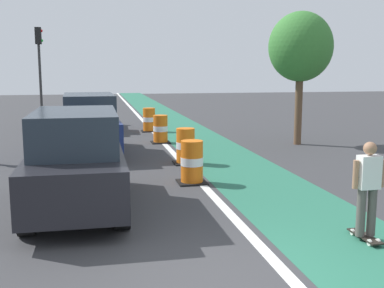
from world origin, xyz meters
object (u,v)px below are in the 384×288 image
object	(u,v)px
parked_suv_second	(90,124)
street_tree_sidewalk	(301,48)
parked_sedan_third	(88,113)
skateboarder_on_lane	(368,188)
traffic_light_corner	(39,57)
parked_suv_nearest	(77,160)
traffic_barrel_mid	(186,146)
traffic_barrel_back	(160,129)
traffic_barrel_front	(192,162)
traffic_barrel_far	(149,120)

from	to	relation	value
parked_suv_second	street_tree_sidewalk	distance (m)	8.26
parked_sedan_third	street_tree_sidewalk	distance (m)	10.28
skateboarder_on_lane	parked_suv_second	xyz separation A→B (m)	(-4.63, 9.38, 0.12)
parked_suv_second	traffic_light_corner	size ratio (longest dim) A/B	0.92
traffic_light_corner	skateboarder_on_lane	bearing A→B (deg)	-70.15
parked_suv_nearest	traffic_barrel_mid	bearing A→B (deg)	54.25
traffic_barrel_mid	street_tree_sidewalk	distance (m)	6.50
parked_sedan_third	skateboarder_on_lane	bearing A→B (deg)	-73.18
traffic_barrel_back	traffic_barrel_front	bearing A→B (deg)	-90.98
parked_sedan_third	traffic_barrel_far	distance (m)	2.94
traffic_barrel_back	traffic_barrel_far	distance (m)	3.52
traffic_barrel_mid	traffic_light_corner	size ratio (longest dim) A/B	0.21
traffic_light_corner	street_tree_sidewalk	xyz separation A→B (m)	(10.51, -10.38, 0.17)
traffic_light_corner	parked_suv_second	bearing A→B (deg)	-76.12
traffic_barrel_back	street_tree_sidewalk	xyz separation A→B (m)	(5.13, -1.42, 3.14)
skateboarder_on_lane	parked_suv_nearest	size ratio (longest dim) A/B	0.37
parked_suv_second	traffic_barrel_mid	xyz separation A→B (m)	(2.88, -2.30, -0.50)
traffic_barrel_front	street_tree_sidewalk	size ratio (longest dim) A/B	0.22
traffic_barrel_mid	street_tree_sidewalk	bearing A→B (deg)	30.02
traffic_barrel_front	street_tree_sidewalk	xyz separation A→B (m)	(5.24, 5.35, 3.14)
parked_suv_nearest	traffic_barrel_mid	xyz separation A→B (m)	(3.07, 4.27, -0.50)
traffic_barrel_mid	traffic_barrel_far	distance (m)	7.79
parked_sedan_third	traffic_light_corner	size ratio (longest dim) A/B	0.82
traffic_barrel_far	traffic_light_corner	world-z (taller)	traffic_light_corner
parked_suv_second	parked_sedan_third	distance (m)	6.43
parked_suv_nearest	traffic_barrel_back	size ratio (longest dim) A/B	4.22
skateboarder_on_lane	traffic_barrel_back	bearing A→B (deg)	99.75
parked_suv_nearest	street_tree_sidewalk	bearing A→B (deg)	41.64
skateboarder_on_lane	parked_suv_second	world-z (taller)	parked_suv_second
parked_sedan_third	traffic_light_corner	world-z (taller)	traffic_light_corner
parked_sedan_third	traffic_barrel_back	bearing A→B (deg)	-57.59
traffic_barrel_mid	traffic_barrel_back	size ratio (longest dim) A/B	1.00
parked_suv_nearest	traffic_barrel_front	size ratio (longest dim) A/B	4.22
parked_suv_second	traffic_barrel_front	world-z (taller)	parked_suv_second
skateboarder_on_lane	parked_suv_nearest	xyz separation A→B (m)	(-4.83, 2.82, 0.12)
skateboarder_on_lane	traffic_barrel_back	distance (m)	11.52
skateboarder_on_lane	parked_suv_second	size ratio (longest dim) A/B	0.36
skateboarder_on_lane	parked_suv_nearest	bearing A→B (deg)	149.76
traffic_barrel_back	traffic_barrel_far	world-z (taller)	same
parked_suv_nearest	traffic_barrel_back	world-z (taller)	parked_suv_nearest
parked_suv_second	traffic_barrel_mid	world-z (taller)	parked_suv_second
parked_suv_nearest	parked_suv_second	distance (m)	6.57
skateboarder_on_lane	street_tree_sidewalk	size ratio (longest dim) A/B	0.34
skateboarder_on_lane	traffic_light_corner	size ratio (longest dim) A/B	0.33
traffic_barrel_front	traffic_light_corner	xyz separation A→B (m)	(-5.27, 15.73, 2.97)
traffic_barrel_back	traffic_light_corner	xyz separation A→B (m)	(-5.38, 8.96, 2.97)
traffic_barrel_far	parked_suv_nearest	bearing A→B (deg)	-103.19
traffic_barrel_mid	traffic_barrel_far	bearing A→B (deg)	91.81
traffic_barrel_front	traffic_barrel_mid	size ratio (longest dim) A/B	1.00
parked_suv_second	traffic_barrel_front	xyz separation A→B (m)	(2.57, -4.80, -0.50)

